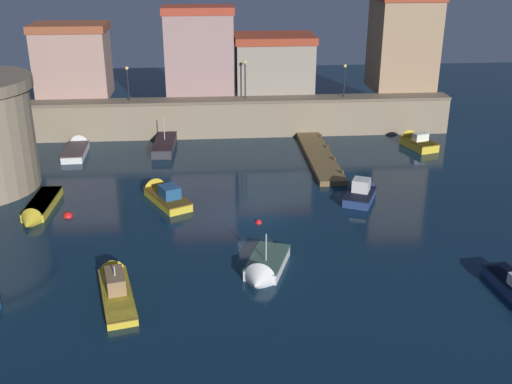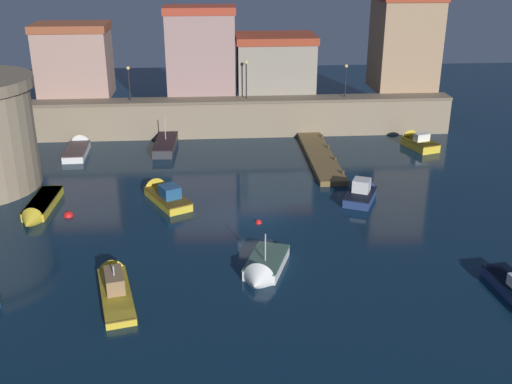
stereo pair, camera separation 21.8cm
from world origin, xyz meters
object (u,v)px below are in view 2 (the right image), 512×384
object	(u,v)px
quay_lamp_1	(246,74)
moored_boat_2	(114,283)
moored_boat_1	(362,192)
moored_boat_3	(416,141)
mooring_buoy_0	(69,216)
mooring_buoy_1	(258,223)
moored_boat_4	(79,148)
moored_boat_7	(39,209)
moored_boat_6	(263,269)
moored_boat_5	(163,193)
quay_lamp_2	(346,75)
moored_boat_8	(167,141)
quay_lamp_0	(129,78)

from	to	relation	value
quay_lamp_1	moored_boat_2	bearing A→B (deg)	-107.58
moored_boat_1	moored_boat_3	world-z (taller)	moored_boat_1
mooring_buoy_0	mooring_buoy_1	world-z (taller)	mooring_buoy_0
moored_boat_4	moored_boat_7	distance (m)	13.76
moored_boat_3	moored_boat_7	distance (m)	33.54
moored_boat_4	moored_boat_6	xyz separation A→B (m)	(14.75, -23.38, 0.02)
moored_boat_1	moored_boat_2	distance (m)	20.19
moored_boat_1	mooring_buoy_1	xyz separation A→B (m)	(-7.96, -3.83, -0.48)
quay_lamp_1	moored_boat_5	size ratio (longest dim) A/B	0.59
quay_lamp_2	moored_boat_4	distance (m)	25.83
moored_boat_6	moored_boat_1	bearing A→B (deg)	162.01
moored_boat_4	moored_boat_8	size ratio (longest dim) A/B	0.82
quay_lamp_1	moored_boat_4	xyz separation A→B (m)	(-15.43, -3.86, -5.69)
quay_lamp_0	quay_lamp_2	distance (m)	20.50
quay_lamp_1	moored_boat_2	world-z (taller)	quay_lamp_1
quay_lamp_2	moored_boat_8	distance (m)	18.11
mooring_buoy_1	quay_lamp_1	bearing A→B (deg)	88.89
moored_boat_6	moored_boat_5	bearing A→B (deg)	-131.85
quay_lamp_1	moored_boat_5	xyz separation A→B (m)	(-7.11, -15.53, -5.61)
moored_boat_1	moored_boat_5	distance (m)	14.71
moored_boat_2	moored_boat_7	world-z (taller)	moored_boat_2
moored_boat_2	moored_boat_4	bearing A→B (deg)	1.97
moored_boat_3	mooring_buoy_0	bearing A→B (deg)	98.10
quay_lamp_1	mooring_buoy_0	world-z (taller)	quay_lamp_1
moored_boat_8	mooring_buoy_1	bearing A→B (deg)	-155.06
quay_lamp_2	moored_boat_1	distance (m)	17.38
mooring_buoy_0	mooring_buoy_1	xyz separation A→B (m)	(13.02, -2.06, 0.00)
moored_boat_7	moored_boat_2	bearing A→B (deg)	34.95
mooring_buoy_0	mooring_buoy_1	distance (m)	13.18
quay_lamp_2	moored_boat_7	size ratio (longest dim) A/B	0.48
moored_boat_4	moored_boat_7	xyz separation A→B (m)	(-0.12, -13.76, -0.00)
moored_boat_5	moored_boat_3	bearing A→B (deg)	-91.35
quay_lamp_2	moored_boat_3	size ratio (longest dim) A/B	0.65
moored_boat_7	moored_boat_8	bearing A→B (deg)	154.39
moored_boat_2	mooring_buoy_1	size ratio (longest dim) A/B	15.50
quay_lamp_0	mooring_buoy_0	size ratio (longest dim) A/B	4.64
quay_lamp_2	quay_lamp_1	bearing A→B (deg)	180.00
moored_boat_1	moored_boat_3	xyz separation A→B (m)	(7.82, 11.79, -0.02)
quay_lamp_0	mooring_buoy_0	xyz separation A→B (m)	(-2.44, -18.21, -5.80)
quay_lamp_0	moored_boat_5	world-z (taller)	quay_lamp_0
moored_boat_3	moored_boat_4	distance (m)	30.82
moored_boat_2	moored_boat_3	distance (m)	33.77
moored_boat_2	moored_boat_4	world-z (taller)	moored_boat_2
quay_lamp_0	mooring_buoy_0	bearing A→B (deg)	-97.62
quay_lamp_1	quay_lamp_0	bearing A→B (deg)	180.00
moored_boat_4	moored_boat_6	world-z (taller)	moored_boat_6
moored_boat_1	moored_boat_3	distance (m)	14.15
moored_boat_3	quay_lamp_0	bearing A→B (deg)	62.87
moored_boat_8	mooring_buoy_1	xyz separation A→B (m)	(7.18, -17.53, -0.45)
moored_boat_3	moored_boat_4	world-z (taller)	moored_boat_3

